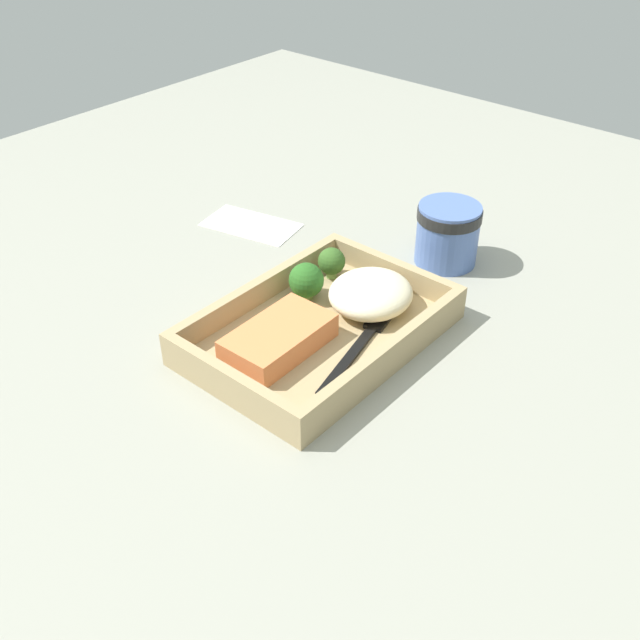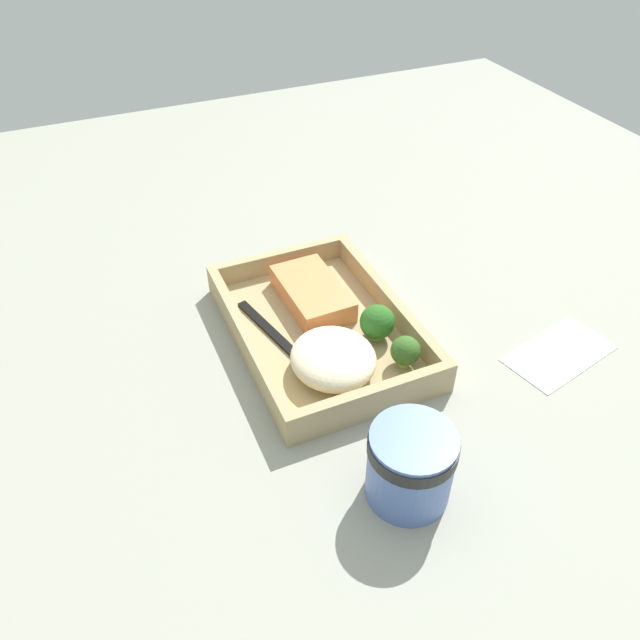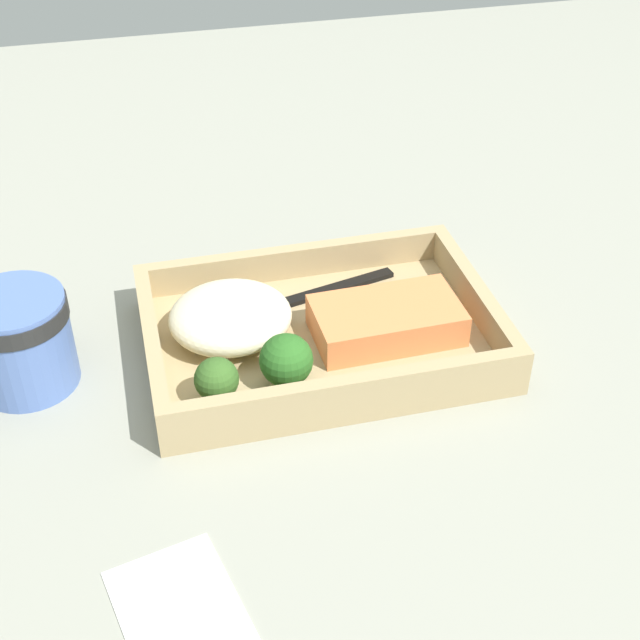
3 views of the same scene
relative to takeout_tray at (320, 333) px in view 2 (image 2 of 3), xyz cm
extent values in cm
cube|color=gray|center=(0.00, 0.00, -1.60)|extent=(160.00, 160.00, 2.00)
cube|color=tan|center=(0.00, 0.00, 0.00)|extent=(28.35, 19.59, 1.20)
cube|color=tan|center=(0.00, -9.19, 2.02)|extent=(28.35, 1.20, 2.85)
cube|color=tan|center=(0.00, 9.19, 2.02)|extent=(28.35, 1.20, 2.85)
cube|color=tan|center=(-13.58, 0.00, 2.02)|extent=(1.20, 17.19, 2.85)
cube|color=tan|center=(13.58, 0.00, 2.02)|extent=(1.20, 17.19, 2.85)
cube|color=#E98149|center=(-5.28, 1.23, 1.99)|extent=(12.05, 7.03, 2.78)
ellipsoid|color=beige|center=(7.10, -1.51, 2.60)|extent=(10.00, 9.36, 4.01)
cylinder|color=#7AA052|center=(3.99, 5.49, 1.25)|extent=(1.56, 1.56, 1.30)
sphere|color=#296020|center=(3.99, 5.49, 3.04)|extent=(4.11, 4.11, 4.11)
cylinder|color=#77A353|center=(9.39, 6.19, 1.26)|extent=(1.27, 1.27, 1.32)
sphere|color=#345C22|center=(9.39, 6.19, 2.84)|extent=(3.34, 3.34, 3.34)
cube|color=black|center=(-2.32, -5.73, 0.82)|extent=(12.32, 3.91, 0.44)
cube|color=black|center=(5.37, -3.93, 0.82)|extent=(3.81, 2.92, 0.44)
cylinder|color=#506DB0|center=(23.34, -1.28, 3.34)|extent=(7.87, 7.87, 7.88)
cylinder|color=black|center=(23.34, -1.28, 6.17)|extent=(8.10, 8.10, 1.42)
cube|color=white|center=(13.97, 24.62, -0.48)|extent=(9.78, 14.39, 0.24)
camera|label=1|loc=(-50.39, -43.04, 49.46)|focal=42.00mm
camera|label=2|loc=(51.78, -22.57, 49.62)|focal=35.00mm
camera|label=3|loc=(14.04, 56.32, 45.42)|focal=50.00mm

